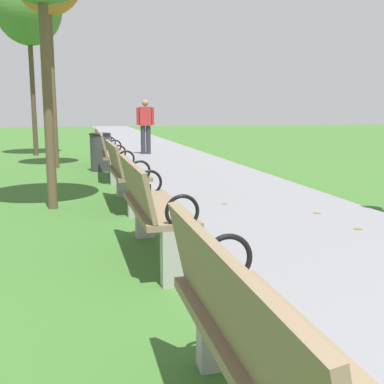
% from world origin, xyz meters
% --- Properties ---
extents(paved_walkway, '(2.74, 44.00, 0.02)m').
position_xyz_m(paved_walkway, '(1.37, 18.00, 0.01)').
color(paved_walkway, slate).
rests_on(paved_walkway, ground).
extents(park_bench_2, '(0.48, 1.60, 0.90)m').
position_xyz_m(park_bench_2, '(-0.50, 2.46, 0.49)').
color(park_bench_2, '#7A664C').
rests_on(park_bench_2, ground).
extents(park_bench_3, '(0.50, 1.61, 0.90)m').
position_xyz_m(park_bench_3, '(-0.50, 5.17, 0.49)').
color(park_bench_3, '#7A664C').
rests_on(park_bench_3, ground).
extents(park_bench_4, '(0.50, 1.61, 0.90)m').
position_xyz_m(park_bench_4, '(-0.50, 7.68, 0.49)').
color(park_bench_4, '#7A664C').
rests_on(park_bench_4, ground).
extents(park_bench_5, '(0.53, 1.62, 0.90)m').
position_xyz_m(park_bench_5, '(-0.50, 10.42, 0.49)').
color(park_bench_5, '#7A664C').
rests_on(park_bench_5, ground).
extents(park_bench_6, '(0.48, 1.60, 0.90)m').
position_xyz_m(park_bench_6, '(-0.50, 13.03, 0.49)').
color(park_bench_6, '#7A664C').
rests_on(park_bench_6, ground).
extents(tree_3, '(1.87, 1.87, 5.22)m').
position_xyz_m(tree_3, '(-2.35, 15.87, 4.17)').
color(tree_3, '#4C3D2D').
rests_on(tree_3, ground).
extents(pedestrian_walking, '(0.53, 0.25, 1.62)m').
position_xyz_m(pedestrian_walking, '(0.87, 15.38, 0.93)').
color(pedestrian_walking, '#2D2D38').
rests_on(pedestrian_walking, paved_walkway).
extents(trash_bin, '(0.48, 0.48, 0.84)m').
position_xyz_m(trash_bin, '(-0.65, 11.72, 0.42)').
color(trash_bin, '#38383D').
rests_on(trash_bin, ground).
extents(scattered_leaves, '(4.96, 17.64, 0.02)m').
position_xyz_m(scattered_leaves, '(0.48, 5.74, 0.02)').
color(scattered_leaves, brown).
rests_on(scattered_leaves, ground).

